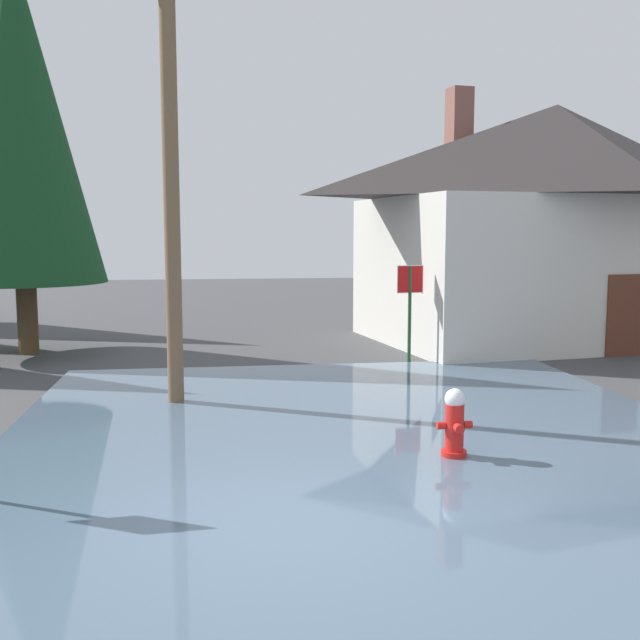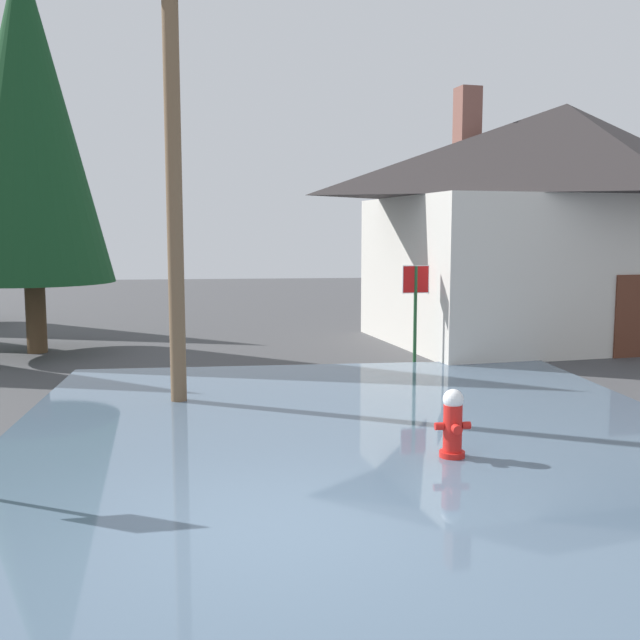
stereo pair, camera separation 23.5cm
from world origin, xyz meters
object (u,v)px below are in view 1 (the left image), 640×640
Objects in this scene: stop_sign_far at (410,295)px; pine_tree_tall_left at (18,116)px; utility_pole at (171,175)px; fire_hydrant at (455,424)px; house at (553,219)px.

stop_sign_far is 0.23× the size of pine_tree_tall_left.
utility_pole is 6.60m from stop_sign_far.
fire_hydrant is 0.42× the size of stop_sign_far.
house is (6.20, 10.31, 2.89)m from fire_hydrant.
house is at bearing 32.70° from stop_sign_far.
stop_sign_far is at bearing -147.30° from house.
stop_sign_far is 0.20× the size of house.
house is (4.91, 3.16, 1.77)m from stop_sign_far.
utility_pole reaches higher than fire_hydrant.
pine_tree_tall_left reaches higher than stop_sign_far.
utility_pole is at bearing -56.71° from pine_tree_tall_left.
utility_pole is at bearing -147.02° from house.
house reaches higher than fire_hydrant.
house is at bearing 59.00° from fire_hydrant.
utility_pole is (-3.86, 3.79, 3.51)m from fire_hydrant.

